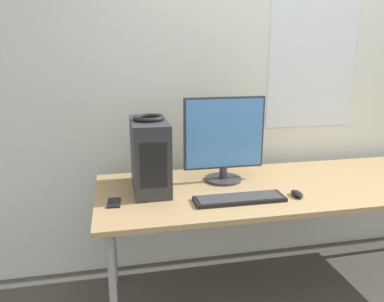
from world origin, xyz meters
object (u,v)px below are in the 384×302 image
object	(u,v)px
headphones	(149,118)
keyboard	(239,199)
monitor_main	(224,139)
mouse	(297,194)
cell_phone	(114,203)
pc_tower	(150,155)

from	to	relation	value
headphones	keyboard	xyz separation A→B (m)	(0.45, -0.29, -0.41)
headphones	keyboard	distance (m)	0.67
monitor_main	mouse	world-z (taller)	monitor_main
mouse	cell_phone	bearing A→B (deg)	173.95
mouse	pc_tower	bearing A→B (deg)	159.32
keyboard	cell_phone	size ratio (longest dim) A/B	3.84
keyboard	mouse	world-z (taller)	mouse
pc_tower	cell_phone	size ratio (longest dim) A/B	3.34
monitor_main	cell_phone	xyz separation A→B (m)	(-0.67, -0.24, -0.26)
keyboard	cell_phone	world-z (taller)	keyboard
pc_tower	monitor_main	size ratio (longest dim) A/B	0.83
mouse	keyboard	bearing A→B (deg)	178.87
headphones	mouse	world-z (taller)	headphones
cell_phone	monitor_main	bearing A→B (deg)	22.92
monitor_main	keyboard	xyz separation A→B (m)	(-0.01, -0.34, -0.26)
pc_tower	keyboard	world-z (taller)	pc_tower
headphones	monitor_main	distance (m)	0.49
headphones	mouse	bearing A→B (deg)	-20.73
pc_tower	keyboard	distance (m)	0.57
headphones	keyboard	size ratio (longest dim) A/B	0.36
pc_tower	headphones	distance (m)	0.22
keyboard	cell_phone	bearing A→B (deg)	171.51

